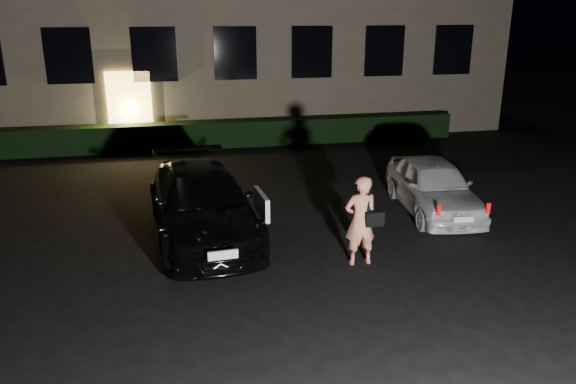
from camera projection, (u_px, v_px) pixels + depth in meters
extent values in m
plane|color=black|center=(322.00, 290.00, 9.20)|extent=(80.00, 80.00, 0.00)
cube|color=#F8C755|center=(130.00, 110.00, 18.29)|extent=(1.40, 0.10, 2.50)
cube|color=black|center=(69.00, 56.00, 17.41)|extent=(1.40, 0.10, 1.70)
cube|color=black|center=(154.00, 55.00, 17.93)|extent=(1.40, 0.10, 1.70)
cube|color=black|center=(235.00, 53.00, 18.44)|extent=(1.40, 0.10, 1.70)
cube|color=black|center=(312.00, 52.00, 18.96)|extent=(1.40, 0.10, 1.70)
cube|color=black|center=(384.00, 51.00, 19.48)|extent=(1.40, 0.10, 1.70)
cube|color=black|center=(453.00, 50.00, 19.99)|extent=(1.40, 0.10, 1.70)
cube|color=black|center=(239.00, 133.00, 18.83)|extent=(15.00, 0.70, 0.85)
imported|color=black|center=(202.00, 203.00, 11.28)|extent=(2.25, 4.82, 1.36)
cube|color=white|center=(261.00, 204.00, 10.71)|extent=(0.16, 0.98, 0.45)
cube|color=silver|center=(223.00, 255.00, 9.08)|extent=(0.50, 0.08, 0.15)
imported|color=silver|center=(433.00, 186.00, 12.60)|extent=(1.80, 3.69, 1.21)
cube|color=red|center=(439.00, 210.00, 10.93)|extent=(0.08, 0.05, 0.20)
cube|color=red|center=(488.00, 208.00, 11.03)|extent=(0.08, 0.05, 0.20)
cube|color=silver|center=(464.00, 219.00, 11.00)|extent=(0.41, 0.08, 0.12)
imported|color=#E18166|center=(361.00, 220.00, 9.92)|extent=(0.62, 0.42, 1.65)
cube|color=black|center=(374.00, 218.00, 9.85)|extent=(0.34, 0.16, 0.26)
cube|color=black|center=(368.00, 198.00, 9.74)|extent=(0.04, 0.06, 0.51)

